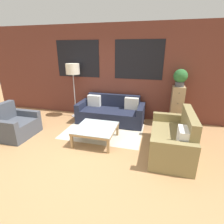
{
  "coord_description": "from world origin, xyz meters",
  "views": [
    {
      "loc": [
        1.55,
        -2.84,
        2.09
      ],
      "look_at": [
        0.45,
        1.28,
        0.55
      ],
      "focal_mm": 28.0,
      "sensor_mm": 36.0,
      "label": 1
    }
  ],
  "objects": [
    {
      "name": "floor_lamp",
      "position": [
        -1.0,
        2.09,
        1.47
      ],
      "size": [
        0.42,
        0.42,
        1.68
      ],
      "color": "#B2B2B7",
      "rests_on": "ground_plane"
    },
    {
      "name": "wall_back_brick",
      "position": [
        0.0,
        2.44,
        1.41
      ],
      "size": [
        8.4,
        0.09,
        2.8
      ],
      "color": "brown",
      "rests_on": "ground_plane"
    },
    {
      "name": "rug",
      "position": [
        0.23,
        1.23,
        0.0
      ],
      "size": [
        2.07,
        1.46,
        0.0
      ],
      "color": "beige",
      "rests_on": "ground_plane"
    },
    {
      "name": "drawer_cabinet",
      "position": [
        2.11,
        2.17,
        0.57
      ],
      "size": [
        0.33,
        0.4,
        1.14
      ],
      "color": "tan",
      "rests_on": "ground_plane"
    },
    {
      "name": "coffee_table",
      "position": [
        0.23,
        0.67,
        0.31
      ],
      "size": [
        0.92,
        0.92,
        0.36
      ],
      "color": "silver",
      "rests_on": "ground_plane"
    },
    {
      "name": "ground_plane",
      "position": [
        0.0,
        0.0,
        0.0
      ],
      "size": [
        16.0,
        16.0,
        0.0
      ],
      "primitive_type": "plane",
      "color": "#AD7F51"
    },
    {
      "name": "settee_vintage",
      "position": [
        1.95,
        0.61,
        0.31
      ],
      "size": [
        0.8,
        1.57,
        0.92
      ],
      "color": "olive",
      "rests_on": "ground_plane"
    },
    {
      "name": "potted_plant",
      "position": [
        2.11,
        2.17,
        1.39
      ],
      "size": [
        0.36,
        0.36,
        0.46
      ],
      "color": "#47474C",
      "rests_on": "drawer_cabinet"
    },
    {
      "name": "couch_dark",
      "position": [
        0.25,
        1.95,
        0.28
      ],
      "size": [
        1.95,
        0.88,
        0.78
      ],
      "color": "#1E2338",
      "rests_on": "ground_plane"
    },
    {
      "name": "armchair_corner",
      "position": [
        -1.84,
        0.42,
        0.28
      ],
      "size": [
        0.8,
        0.92,
        0.84
      ],
      "color": "#474C56",
      "rests_on": "ground_plane"
    }
  ]
}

